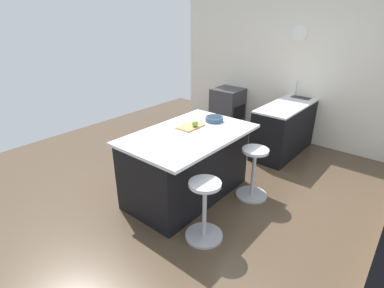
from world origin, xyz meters
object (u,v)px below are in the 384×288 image
object	(u,v)px
kitchen_island	(187,164)
stool_middle	(204,212)
cutting_board	(190,127)
fruit_bowl	(214,119)
stool_by_window	(253,174)
apple_green	(195,124)
oven_range	(228,108)

from	to	relation	value
kitchen_island	stool_middle	xyz separation A→B (m)	(0.55, 0.74, -0.14)
kitchen_island	cutting_board	size ratio (longest dim) A/B	4.88
fruit_bowl	stool_by_window	bearing A→B (deg)	87.77
apple_green	fruit_bowl	xyz separation A→B (m)	(-0.39, 0.04, -0.02)
kitchen_island	stool_middle	bearing A→B (deg)	53.26
apple_green	stool_by_window	bearing A→B (deg)	115.70
stool_by_window	stool_middle	bearing A→B (deg)	0.00
cutting_board	apple_green	bearing A→B (deg)	104.42
kitchen_island	fruit_bowl	world-z (taller)	fruit_bowl
stool_middle	apple_green	size ratio (longest dim) A/B	8.55
stool_middle	fruit_bowl	size ratio (longest dim) A/B	2.83
oven_range	fruit_bowl	distance (m)	2.42
kitchen_island	apple_green	bearing A→B (deg)	-177.46
stool_by_window	stool_middle	xyz separation A→B (m)	(1.10, 0.00, 0.00)
apple_green	fruit_bowl	bearing A→B (deg)	174.05
oven_range	fruit_bowl	world-z (taller)	fruit_bowl
kitchen_island	stool_middle	size ratio (longest dim) A/B	2.40
stool_middle	fruit_bowl	bearing A→B (deg)	-147.98
stool_by_window	cutting_board	distance (m)	1.09
oven_range	stool_by_window	world-z (taller)	oven_range
kitchen_island	apple_green	world-z (taller)	apple_green
oven_range	kitchen_island	world-z (taller)	kitchen_island
stool_by_window	stool_middle	world-z (taller)	same
oven_range	apple_green	xyz separation A→B (m)	(2.46, 1.08, 0.58)
kitchen_island	stool_by_window	xyz separation A→B (m)	(-0.55, 0.74, -0.14)
fruit_bowl	stool_middle	bearing A→B (deg)	32.02
stool_by_window	fruit_bowl	size ratio (longest dim) A/B	2.83
oven_range	apple_green	world-z (taller)	apple_green
stool_by_window	cutting_board	world-z (taller)	cutting_board
apple_green	cutting_board	bearing A→B (deg)	-75.58
stool_by_window	oven_range	bearing A→B (deg)	-138.98
stool_middle	apple_green	xyz separation A→B (m)	(-0.74, -0.75, 0.67)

